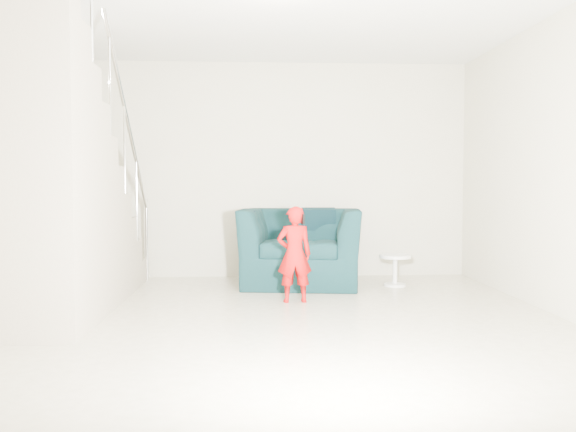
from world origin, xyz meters
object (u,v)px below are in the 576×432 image
object	(u,v)px
side_table	(395,265)
staircase	(51,210)
armchair	(301,247)
toddler	(294,254)

from	to	relation	value
side_table	staircase	bearing A→B (deg)	-158.18
armchair	side_table	distance (m)	1.11
toddler	staircase	xyz separation A→B (m)	(-2.20, -0.48, 0.47)
armchair	toddler	world-z (taller)	toddler
side_table	staircase	xyz separation A→B (m)	(-3.43, -1.37, 0.70)
armchair	toddler	xyz separation A→B (m)	(-0.15, -1.06, 0.03)
staircase	side_table	bearing A→B (deg)	21.82
toddler	side_table	xyz separation A→B (m)	(1.22, 0.89, -0.23)
toddler	side_table	world-z (taller)	toddler
armchair	staircase	xyz separation A→B (m)	(-2.35, -1.54, 0.50)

